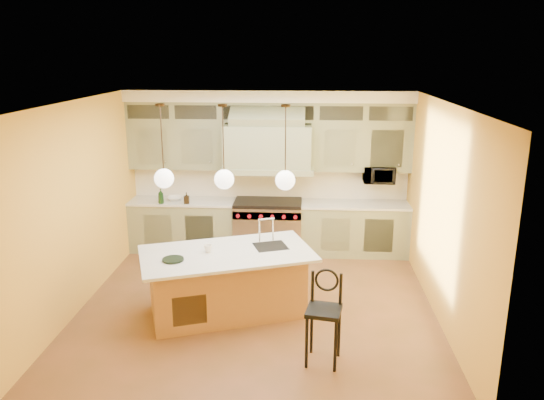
# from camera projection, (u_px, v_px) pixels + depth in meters

# --- Properties ---
(floor) EXTENTS (5.00, 5.00, 0.00)m
(floor) POSITION_uv_depth(u_px,v_px,m) (257.00, 305.00, 7.66)
(floor) COLOR brown
(floor) RESTS_ON ground
(ceiling) EXTENTS (5.00, 5.00, 0.00)m
(ceiling) POSITION_uv_depth(u_px,v_px,m) (256.00, 102.00, 6.88)
(ceiling) COLOR white
(ceiling) RESTS_ON wall_back
(wall_back) EXTENTS (5.00, 0.00, 5.00)m
(wall_back) POSITION_uv_depth(u_px,v_px,m) (269.00, 170.00, 9.67)
(wall_back) COLOR gold
(wall_back) RESTS_ON ground
(wall_front) EXTENTS (5.00, 0.00, 5.00)m
(wall_front) POSITION_uv_depth(u_px,v_px,m) (232.00, 286.00, 4.87)
(wall_front) COLOR gold
(wall_front) RESTS_ON ground
(wall_left) EXTENTS (0.00, 5.00, 5.00)m
(wall_left) POSITION_uv_depth(u_px,v_px,m) (79.00, 206.00, 7.43)
(wall_left) COLOR gold
(wall_left) RESTS_ON ground
(wall_right) EXTENTS (0.00, 5.00, 5.00)m
(wall_right) POSITION_uv_depth(u_px,v_px,m) (442.00, 212.00, 7.11)
(wall_right) COLOR gold
(wall_right) RESTS_ON ground
(back_cabinetry) EXTENTS (5.00, 0.77, 2.90)m
(back_cabinetry) POSITION_uv_depth(u_px,v_px,m) (268.00, 174.00, 9.42)
(back_cabinetry) COLOR gray
(back_cabinetry) RESTS_ON floor
(range) EXTENTS (1.20, 0.74, 0.96)m
(range) POSITION_uv_depth(u_px,v_px,m) (268.00, 226.00, 9.59)
(range) COLOR silver
(range) RESTS_ON floor
(kitchen_island) EXTENTS (2.57, 1.93, 1.35)m
(kitchen_island) POSITION_uv_depth(u_px,v_px,m) (227.00, 281.00, 7.32)
(kitchen_island) COLOR #A5703A
(kitchen_island) RESTS_ON floor
(counter_stool) EXTENTS (0.45, 0.45, 1.11)m
(counter_stool) POSITION_uv_depth(u_px,v_px,m) (324.00, 312.00, 6.12)
(counter_stool) COLOR black
(counter_stool) RESTS_ON floor
(microwave) EXTENTS (0.54, 0.37, 0.30)m
(microwave) POSITION_uv_depth(u_px,v_px,m) (379.00, 174.00, 9.31)
(microwave) COLOR black
(microwave) RESTS_ON back_cabinetry
(oil_bottle_a) EXTENTS (0.12, 0.12, 0.27)m
(oil_bottle_a) POSITION_uv_depth(u_px,v_px,m) (161.00, 196.00, 9.34)
(oil_bottle_a) COLOR #143414
(oil_bottle_a) RESTS_ON back_cabinetry
(oil_bottle_b) EXTENTS (0.10, 0.10, 0.20)m
(oil_bottle_b) POSITION_uv_depth(u_px,v_px,m) (187.00, 198.00, 9.35)
(oil_bottle_b) COLOR black
(oil_bottle_b) RESTS_ON back_cabinetry
(fruit_bowl) EXTENTS (0.31, 0.31, 0.07)m
(fruit_bowl) POSITION_uv_depth(u_px,v_px,m) (175.00, 198.00, 9.58)
(fruit_bowl) COLOR white
(fruit_bowl) RESTS_ON back_cabinetry
(cup) EXTENTS (0.12, 0.12, 0.11)m
(cup) POSITION_uv_depth(u_px,v_px,m) (208.00, 249.00, 7.13)
(cup) COLOR white
(cup) RESTS_ON kitchen_island
(pendant_left) EXTENTS (0.26, 0.26, 1.11)m
(pendant_left) POSITION_uv_depth(u_px,v_px,m) (164.00, 176.00, 6.97)
(pendant_left) COLOR #2D2319
(pendant_left) RESTS_ON ceiling
(pendant_center) EXTENTS (0.26, 0.26, 1.11)m
(pendant_center) POSITION_uv_depth(u_px,v_px,m) (224.00, 177.00, 6.92)
(pendant_center) COLOR #2D2319
(pendant_center) RESTS_ON ceiling
(pendant_right) EXTENTS (0.26, 0.26, 1.11)m
(pendant_right) POSITION_uv_depth(u_px,v_px,m) (285.00, 178.00, 6.87)
(pendant_right) COLOR #2D2319
(pendant_right) RESTS_ON ceiling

